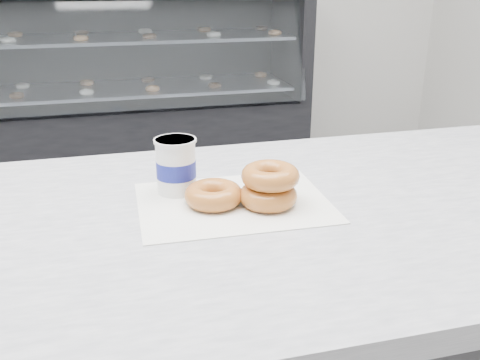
# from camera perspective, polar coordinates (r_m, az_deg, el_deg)

# --- Properties ---
(display_case) EXTENTS (2.40, 0.74, 1.25)m
(display_case) POSITION_cam_1_polar(r_m,az_deg,el_deg) (3.63, -12.67, 8.10)
(display_case) COLOR black
(display_case) RESTS_ON ground
(wax_paper) EXTENTS (0.35, 0.27, 0.00)m
(wax_paper) POSITION_cam_1_polar(r_m,az_deg,el_deg) (0.97, -0.71, -2.40)
(wax_paper) COLOR silver
(wax_paper) RESTS_ON counter
(donut_single) EXTENTS (0.13, 0.13, 0.04)m
(donut_single) POSITION_cam_1_polar(r_m,az_deg,el_deg) (0.95, -2.83, -1.58)
(donut_single) COLOR #B47A31
(donut_single) RESTS_ON wax_paper
(donut_stack) EXTENTS (0.13, 0.13, 0.07)m
(donut_stack) POSITION_cam_1_polar(r_m,az_deg,el_deg) (0.94, 3.14, -0.60)
(donut_stack) COLOR #B47A31
(donut_stack) RESTS_ON wax_paper
(coffee_cup) EXTENTS (0.08, 0.08, 0.11)m
(coffee_cup) POSITION_cam_1_polar(r_m,az_deg,el_deg) (1.00, -6.84, 1.54)
(coffee_cup) COLOR white
(coffee_cup) RESTS_ON counter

